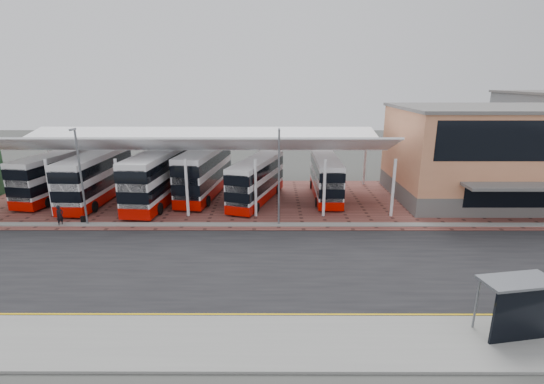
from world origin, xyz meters
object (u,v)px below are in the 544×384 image
at_px(bus_0, 59,175).
at_px(bus_2, 159,177).
at_px(bus_3, 205,172).
at_px(bus_5, 326,178).
at_px(bus_1, 97,177).
at_px(bus_shelter, 526,303).
at_px(terminal, 490,154).
at_px(bus_4, 257,181).
at_px(pedestrian, 60,216).

xyz_separation_m(bus_0, bus_2, (10.73, -1.76, 0.23)).
bearing_deg(bus_3, bus_5, 3.91).
height_order(bus_2, bus_5, bus_2).
distance_m(bus_1, bus_shelter, 36.24).
bearing_deg(bus_shelter, terminal, 56.58).
relative_size(bus_3, bus_5, 1.19).
xyz_separation_m(bus_3, bus_4, (5.45, -2.22, -0.31)).
relative_size(bus_2, bus_5, 1.22).
relative_size(bus_1, bus_5, 1.15).
relative_size(terminal, bus_4, 1.75).
height_order(bus_0, bus_4, bus_0).
distance_m(bus_1, pedestrian, 7.25).
xyz_separation_m(terminal, pedestrian, (-39.05, -7.91, -3.73)).
bearing_deg(bus_shelter, pedestrian, 143.76).
distance_m(bus_2, bus_5, 16.60).
height_order(bus_2, bus_3, bus_2).
xyz_separation_m(bus_5, pedestrian, (-22.92, -8.23, -1.20)).
height_order(terminal, bus_2, terminal).
distance_m(pedestrian, bus_shelter, 32.64).
xyz_separation_m(bus_2, bus_3, (4.12, 2.32, -0.07)).
bearing_deg(bus_1, bus_4, 1.15).
height_order(bus_0, bus_shelter, bus_0).
bearing_deg(bus_4, pedestrian, -139.36).
relative_size(bus_4, bus_5, 1.04).
xyz_separation_m(bus_5, bus_shelter, (6.28, -22.78, -0.27)).
bearing_deg(bus_1, bus_shelter, -34.48).
relative_size(bus_3, bus_shelter, 3.31).
xyz_separation_m(bus_2, bus_5, (16.53, 1.52, -0.42)).
height_order(terminal, bus_5, terminal).
bearing_deg(bus_shelter, bus_4, 112.04).
distance_m(bus_3, bus_5, 12.44).
distance_m(bus_1, bus_5, 22.81).
distance_m(bus_4, bus_5, 7.10).
bearing_deg(terminal, bus_shelter, -113.67).
bearing_deg(bus_2, pedestrian, -128.68).
distance_m(bus_3, bus_shelter, 30.10).
relative_size(bus_5, pedestrian, 5.83).
bearing_deg(bus_shelter, bus_2, 127.26).
relative_size(bus_2, bus_3, 1.02).
relative_size(bus_2, bus_4, 1.17).
xyz_separation_m(bus_1, bus_4, (15.82, -0.29, -0.25)).
relative_size(bus_4, pedestrian, 6.07).
xyz_separation_m(bus_0, pedestrian, (4.33, -8.47, -1.39)).
height_order(bus_5, bus_shelter, bus_5).
bearing_deg(bus_2, bus_3, 34.32).
bearing_deg(bus_1, pedestrian, -88.98).
bearing_deg(bus_2, bus_4, 5.50).
xyz_separation_m(bus_0, bus_3, (14.84, 0.56, 0.16)).
bearing_deg(bus_0, pedestrian, -53.86).
relative_size(terminal, bus_1, 1.59).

